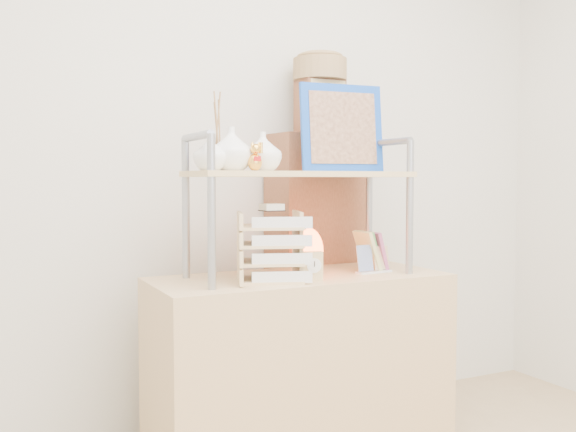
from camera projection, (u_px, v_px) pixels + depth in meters
name	position (u px, v px, depth m)	size (l,w,h in m)	color
desk	(300.00, 367.00, 2.61)	(1.20, 0.50, 0.75)	tan
cabinet	(317.00, 277.00, 3.05)	(0.45, 0.24, 1.35)	brown
hutch	(283.00, 164.00, 2.55)	(0.90, 0.34, 0.80)	#92969F
letter_tray	(271.00, 250.00, 2.45)	(0.30, 0.30, 0.30)	#D2BC7E
salt_lamp	(309.00, 251.00, 2.64)	(0.12, 0.12, 0.19)	brown
desk_clock	(312.00, 266.00, 2.46)	(0.09, 0.05, 0.11)	tan
postcard_stand	(373.00, 265.00, 2.68)	(0.17, 0.06, 0.12)	white
drawer_chest	(320.00, 108.00, 2.99)	(0.20, 0.16, 0.25)	brown
woven_basket	(320.00, 70.00, 2.98)	(0.25, 0.25, 0.10)	olive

